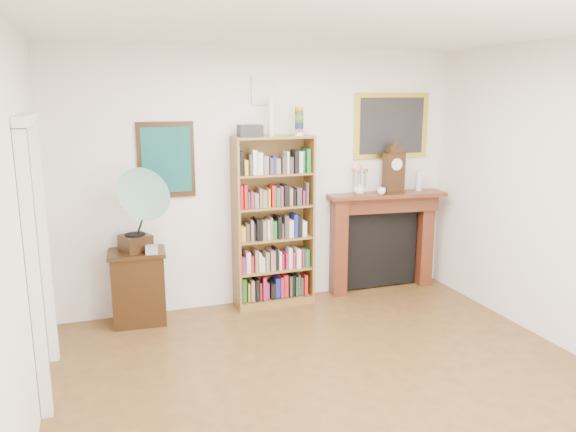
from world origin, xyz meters
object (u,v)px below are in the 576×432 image
at_px(bottle_left, 419,180).
at_px(mantel_clock, 394,170).
at_px(flower_vase, 359,189).
at_px(bottle_right, 419,182).
at_px(bookshelf, 273,213).
at_px(side_cabinet, 139,287).
at_px(fireplace, 382,232).
at_px(gramophone, 134,206).
at_px(teacup, 381,191).
at_px(cd_stack, 152,250).

bearing_deg(bottle_left, mantel_clock, -174.54).
bearing_deg(flower_vase, bottle_right, 2.06).
xyz_separation_m(bookshelf, side_cabinet, (-1.47, -0.05, -0.67)).
height_order(fireplace, mantel_clock, mantel_clock).
distance_m(gramophone, mantel_clock, 2.94).
relative_size(bookshelf, teacup, 21.86).
xyz_separation_m(gramophone, bottle_right, (3.31, 0.23, 0.03)).
height_order(cd_stack, teacup, teacup).
height_order(fireplace, bottle_right, bottle_right).
xyz_separation_m(fireplace, bottle_left, (0.45, -0.04, 0.61)).
height_order(bookshelf, gramophone, bookshelf).
distance_m(cd_stack, flower_vase, 2.42).
bearing_deg(fireplace, teacup, -122.23).
distance_m(fireplace, mantel_clock, 0.75).
distance_m(fireplace, flower_vase, 0.65).
height_order(side_cabinet, bottle_left, bottle_left).
relative_size(gramophone, cd_stack, 7.27).
height_order(mantel_clock, flower_vase, mantel_clock).
bearing_deg(gramophone, bookshelf, -16.28).
bearing_deg(cd_stack, bottle_right, 4.32).
bearing_deg(cd_stack, bottle_left, 4.08).
height_order(bookshelf, cd_stack, bookshelf).
height_order(flower_vase, teacup, flower_vase).
bearing_deg(side_cabinet, mantel_clock, 5.01).
bearing_deg(bookshelf, bottle_left, 0.07).
relative_size(flower_vase, bottle_right, 0.68).
relative_size(teacup, bottle_left, 0.41).
distance_m(fireplace, cd_stack, 2.72).
bearing_deg(bottle_right, fireplace, 177.39).
bearing_deg(bottle_right, mantel_clock, -172.59).
relative_size(flower_vase, bottle_left, 0.57).
relative_size(mantel_clock, bottle_left, 2.25).
bearing_deg(bottle_left, gramophone, -176.23).
relative_size(bookshelf, side_cabinet, 2.82).
bearing_deg(fireplace, gramophone, -169.32).
xyz_separation_m(bottle_left, bottle_right, (0.01, 0.01, -0.02)).
relative_size(gramophone, flower_vase, 6.43).
bearing_deg(cd_stack, flower_vase, 5.08).
distance_m(side_cabinet, bottle_right, 3.43).
height_order(gramophone, mantel_clock, mantel_clock).
xyz_separation_m(flower_vase, bottle_left, (0.79, 0.01, 0.05)).
bearing_deg(mantel_clock, flower_vase, 175.57).
distance_m(side_cabinet, teacup, 2.87).
bearing_deg(cd_stack, mantel_clock, 3.89).
relative_size(teacup, bottle_right, 0.49).
distance_m(side_cabinet, mantel_clock, 3.12).
distance_m(gramophone, cd_stack, 0.47).
bearing_deg(flower_vase, side_cabinet, -178.37).
height_order(mantel_clock, teacup, mantel_clock).
relative_size(fireplace, flower_vase, 10.54).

